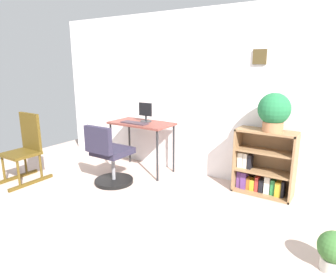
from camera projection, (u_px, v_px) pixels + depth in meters
ground_plane at (92, 243)px, 2.70m from camera, size 6.24×6.24×0.00m
wall_back at (201, 95)px, 4.17m from camera, size 5.20×0.12×2.31m
desk at (142, 127)px, 4.36m from camera, size 0.93×0.50×0.75m
monitor at (146, 113)px, 4.36m from camera, size 0.22×0.17×0.28m
keyboard at (135, 123)px, 4.26m from camera, size 0.41×0.14×0.02m
office_chair at (110, 159)px, 3.93m from camera, size 0.52×0.55×0.83m
rocking_chair at (25, 148)px, 4.06m from camera, size 0.42×0.64×0.93m
bookshelf_low at (263, 166)px, 3.69m from camera, size 0.71×0.30×0.81m
potted_plant_on_shelf at (274, 111)px, 3.43m from camera, size 0.37×0.37×0.45m
potted_plant_floor at (334, 250)px, 2.31m from camera, size 0.25×0.25×0.33m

